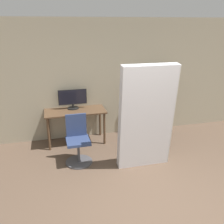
# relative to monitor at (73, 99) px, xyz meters

# --- Properties ---
(ground_plane) EXTENTS (16.00, 16.00, 0.00)m
(ground_plane) POSITION_rel_monitor_xyz_m (0.98, -2.89, -1.00)
(ground_plane) COLOR brown
(wall_back) EXTENTS (8.00, 0.06, 2.70)m
(wall_back) POSITION_rel_monitor_xyz_m (0.98, 0.18, 0.35)
(wall_back) COLOR tan
(wall_back) RESTS_ON ground
(desk) EXTENTS (1.32, 0.60, 0.76)m
(desk) POSITION_rel_monitor_xyz_m (0.03, -0.15, -0.34)
(desk) COLOR brown
(desk) RESTS_ON ground
(monitor) EXTENTS (0.63, 0.25, 0.44)m
(monitor) POSITION_rel_monitor_xyz_m (0.00, 0.00, 0.00)
(monitor) COLOR black
(monitor) RESTS_ON desk
(office_chair) EXTENTS (0.52, 0.52, 0.94)m
(office_chair) POSITION_rel_monitor_xyz_m (-0.03, -1.01, -0.61)
(office_chair) COLOR #4C4C51
(office_chair) RESTS_ON ground
(bookshelf) EXTENTS (0.73, 0.27, 1.60)m
(bookshelf) POSITION_rel_monitor_xyz_m (1.91, 0.04, -0.21)
(bookshelf) COLOR #2D2319
(bookshelf) RESTS_ON ground
(mattress_near) EXTENTS (1.00, 0.35, 1.95)m
(mattress_near) POSITION_rel_monitor_xyz_m (1.17, -1.49, -0.02)
(mattress_near) COLOR silver
(mattress_near) RESTS_ON ground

